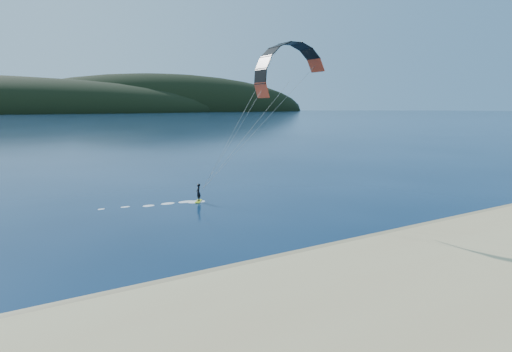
{
  "coord_description": "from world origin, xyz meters",
  "views": [
    {
      "loc": [
        -11.96,
        -17.7,
        10.4
      ],
      "look_at": [
        4.65,
        10.0,
        5.0
      ],
      "focal_mm": 29.43,
      "sensor_mm": 36.0,
      "label": 1
    }
  ],
  "objects": [
    {
      "name": "ground",
      "position": [
        0.0,
        0.0,
        0.0
      ],
      "size": [
        1800.0,
        1800.0,
        0.0
      ],
      "primitive_type": "plane",
      "color": "#071B35",
      "rests_on": "ground"
    },
    {
      "name": "headland",
      "position": [
        0.63,
        745.28,
        0.0
      ],
      "size": [
        1200.0,
        310.0,
        140.0
      ],
      "color": "black",
      "rests_on": "ground"
    },
    {
      "name": "kitesurfer_near",
      "position": [
        14.46,
        19.98,
        12.72
      ],
      "size": [
        24.15,
        7.47,
        16.88
      ],
      "color": "#D6E71B",
      "rests_on": "ground"
    },
    {
      "name": "wet_sand",
      "position": [
        0.0,
        4.5,
        0.05
      ],
      "size": [
        220.0,
        2.5,
        0.1
      ],
      "color": "#947F56",
      "rests_on": "ground"
    }
  ]
}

